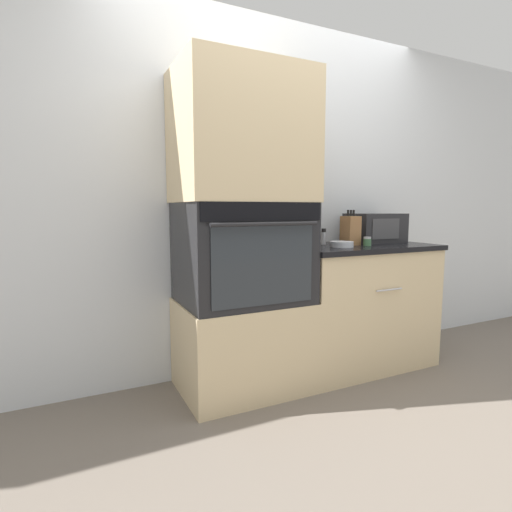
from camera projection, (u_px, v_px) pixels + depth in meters
ground_plane at (320, 394)px, 2.52m from camera, size 12.00×12.00×0.00m
wall_back at (273, 197)px, 2.94m from camera, size 8.00×0.05×2.50m
oven_cabinet_base at (243, 345)px, 2.58m from camera, size 0.80×0.60×0.58m
wall_oven at (243, 253)px, 2.51m from camera, size 0.77×0.64×0.62m
oven_cabinet_upper at (242, 137)px, 2.43m from camera, size 0.80×0.60×0.79m
counter_unit at (358, 305)px, 2.97m from camera, size 1.10×0.63×0.90m
microwave at (375, 228)px, 3.12m from camera, size 0.42×0.29×0.22m
knife_block at (350, 230)px, 2.90m from camera, size 0.10×0.12×0.25m
bowl at (342, 244)px, 2.74m from camera, size 0.16×0.16×0.04m
condiment_jar_near at (310, 240)px, 2.89m from camera, size 0.05×0.05×0.07m
condiment_jar_mid at (324, 237)px, 2.93m from camera, size 0.04×0.04×0.12m
condiment_jar_far at (367, 241)px, 2.84m from camera, size 0.06×0.06×0.06m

